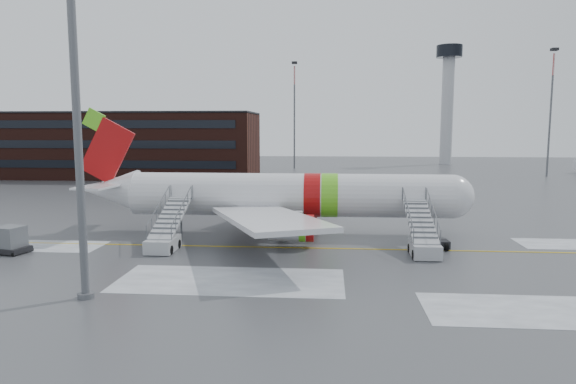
# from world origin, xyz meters

# --- Properties ---
(ground) EXTENTS (260.00, 260.00, 0.00)m
(ground) POSITION_xyz_m (0.00, 0.00, 0.00)
(ground) COLOR #494C4F
(ground) RESTS_ON ground
(airliner) EXTENTS (35.03, 32.97, 11.18)m
(airliner) POSITION_xyz_m (-4.37, 4.39, 3.42)
(airliner) COLOR silver
(airliner) RESTS_ON ground
(airstair_fwd) EXTENTS (2.05, 7.70, 3.48)m
(airstair_fwd) POSITION_xyz_m (7.07, -2.14, 1.06)
(airstair_fwd) COLOR #A1A3A8
(airstair_fwd) RESTS_ON ground
(airstair_aft) EXTENTS (2.05, 7.70, 3.48)m
(airstair_aft) POSITION_xyz_m (-12.60, -2.14, 1.06)
(airstair_aft) COLOR #ABAEB2
(airstair_aft) RESTS_ON ground
(pushback_tug) EXTENTS (2.51, 1.96, 1.38)m
(pushback_tug) POSITION_xyz_m (7.97, -0.52, 0.61)
(pushback_tug) COLOR black
(pushback_tug) RESTS_ON ground
(uld_container) EXTENTS (2.85, 2.36, 2.03)m
(uld_container) POSITION_xyz_m (-23.87, -4.34, 0.95)
(uld_container) COLOR black
(uld_container) RESTS_ON ground
(light_mast_near) EXTENTS (1.20, 1.20, 24.80)m
(light_mast_near) POSITION_xyz_m (-13.38, -13.87, 12.85)
(light_mast_near) COLOR #595B60
(light_mast_near) RESTS_ON ground
(terminal_building) EXTENTS (62.00, 16.11, 12.30)m
(terminal_building) POSITION_xyz_m (-45.00, 54.98, 6.20)
(terminal_building) COLOR #3F1E16
(terminal_building) RESTS_ON ground
(control_tower) EXTENTS (6.40, 6.40, 30.00)m
(control_tower) POSITION_xyz_m (30.00, 95.00, 18.75)
(control_tower) COLOR #B2B5BA
(control_tower) RESTS_ON ground
(light_mast_far_ne) EXTENTS (1.20, 1.20, 24.25)m
(light_mast_far_ne) POSITION_xyz_m (42.00, 62.00, 13.84)
(light_mast_far_ne) COLOR #595B60
(light_mast_far_ne) RESTS_ON ground
(light_mast_far_n) EXTENTS (1.20, 1.20, 24.25)m
(light_mast_far_n) POSITION_xyz_m (-8.00, 78.00, 13.84)
(light_mast_far_n) COLOR #595B60
(light_mast_far_n) RESTS_ON ground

